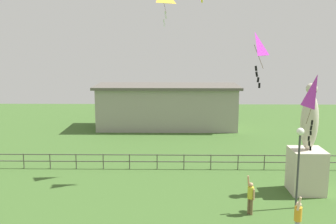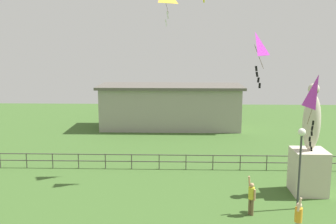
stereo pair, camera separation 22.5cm
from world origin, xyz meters
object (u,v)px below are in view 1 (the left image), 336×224
person_4 (298,218)px  person_2 (251,196)px  statue_monument (307,158)px  kite_1 (316,94)px  lamppost (299,149)px  kite_8 (254,47)px

person_4 → person_2: bearing=121.2°
statue_monument → kite_1: (-1.18, -3.84, 3.88)m
kite_1 → statue_monument: bearing=73.0°
person_2 → kite_1: 5.42m
statue_monument → kite_1: kite_1 is taller
statue_monument → lamppost: 2.56m
person_2 → kite_8: bearing=-104.2°
person_4 → kite_8: bearing=163.2°
lamppost → person_4: 3.73m
statue_monument → person_2: bearing=-141.1°
person_2 → kite_8: (-0.45, -1.77, 6.71)m
lamppost → person_4: size_ratio=2.06×
kite_1 → person_4: bearing=-124.2°
person_4 → kite_1: size_ratio=0.60×
statue_monument → lamppost: size_ratio=1.47×
kite_1 → kite_8: bearing=-165.4°
statue_monument → kite_8: (-3.89, -4.55, 5.78)m
kite_8 → person_4: bearing=-16.8°
statue_monument → person_4: size_ratio=3.04×
statue_monument → lamppost: bearing=-118.7°
person_2 → person_4: size_ratio=0.95×
statue_monument → kite_8: size_ratio=2.75×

